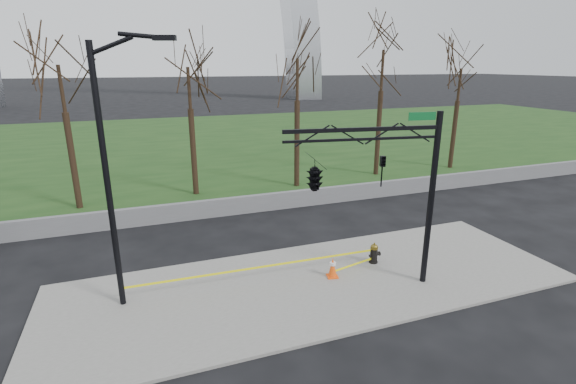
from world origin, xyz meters
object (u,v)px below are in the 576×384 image
object	(u,v)px
traffic_cone	(333,267)
street_light	(113,162)
traffic_signal_mast	(339,174)
fire_hydrant	(374,253)

from	to	relation	value
traffic_cone	street_light	bearing A→B (deg)	174.58
street_light	traffic_signal_mast	bearing A→B (deg)	6.65
fire_hydrant	traffic_cone	xyz separation A→B (m)	(-1.98, -0.47, -0.01)
traffic_cone	fire_hydrant	bearing A→B (deg)	13.47
traffic_cone	traffic_signal_mast	distance (m)	3.79
fire_hydrant	traffic_signal_mast	size ratio (longest dim) A/B	0.14
street_light	traffic_signal_mast	distance (m)	6.66
traffic_cone	traffic_signal_mast	bearing A→B (deg)	-111.67
traffic_cone	street_light	size ratio (longest dim) A/B	0.09
traffic_cone	street_light	distance (m)	8.03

